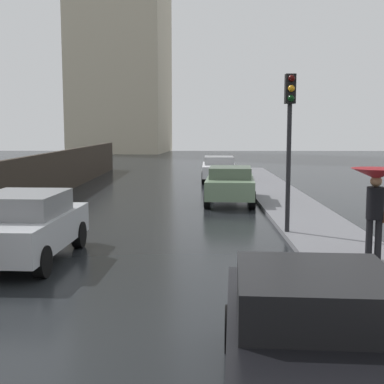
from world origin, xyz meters
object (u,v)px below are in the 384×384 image
Objects in this scene: car_white_behind_camera at (219,168)px; pedestrian_with_umbrella_far at (376,187)px; car_black_mid_road at (315,340)px; car_green_near_kerb at (230,184)px; car_silver_far_ahead at (24,225)px; traffic_light at (290,123)px.

pedestrian_with_umbrella_far is (2.53, -17.45, 0.95)m from car_white_behind_camera.
pedestrian_with_umbrella_far reaches higher than car_black_mid_road.
pedestrian_with_umbrella_far is (2.43, -9.08, 0.91)m from car_green_near_kerb.
car_silver_far_ahead reaches higher than car_black_mid_road.
car_black_mid_road is at bearing 132.35° from car_silver_far_ahead.
car_black_mid_road is at bearing -97.76° from traffic_light.
traffic_light is at bearing 86.08° from car_black_mid_road.
car_white_behind_camera is at bearing 94.92° from traffic_light.
car_silver_far_ahead is 17.71m from car_white_behind_camera.
car_silver_far_ahead is 6.99m from traffic_light.
traffic_light is (1.14, -6.12, 2.24)m from car_green_near_kerb.
car_silver_far_ahead is 2.09× the size of pedestrian_with_umbrella_far.
traffic_light is at bearing -50.45° from pedestrian_with_umbrella_far.
car_silver_far_ahead is at bearing 12.83° from pedestrian_with_umbrella_far.
traffic_light reaches higher than pedestrian_with_umbrella_far.
pedestrian_with_umbrella_far reaches higher than car_white_behind_camera.
car_white_behind_camera is (-0.11, 8.37, -0.04)m from car_green_near_kerb.
car_silver_far_ahead reaches higher than car_white_behind_camera.
car_silver_far_ahead is 0.90× the size of car_white_behind_camera.
car_silver_far_ahead is at bearing -115.84° from car_green_near_kerb.
car_green_near_kerb is 6.62m from traffic_light.
pedestrian_with_umbrella_far is (7.40, -0.42, 0.88)m from car_silver_far_ahead.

